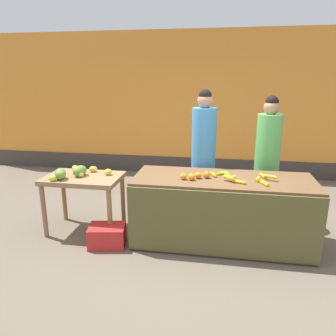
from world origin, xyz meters
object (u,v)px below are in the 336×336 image
(vendor_woman_green_shirt, at_px, (267,160))
(produce_crate, at_px, (107,236))
(vendor_woman_blue_shirt, at_px, (203,156))
(produce_sack, at_px, (150,201))

(vendor_woman_green_shirt, xyz_separation_m, produce_crate, (-1.99, -1.10, -0.78))
(vendor_woman_blue_shirt, distance_m, produce_crate, 1.71)
(vendor_woman_blue_shirt, bearing_deg, produce_crate, -137.32)
(vendor_woman_blue_shirt, relative_size, produce_sack, 4.13)
(vendor_woman_blue_shirt, xyz_separation_m, produce_sack, (-0.79, -0.03, -0.72))
(vendor_woman_green_shirt, bearing_deg, vendor_woman_blue_shirt, -174.68)
(vendor_woman_green_shirt, xyz_separation_m, produce_sack, (-1.67, -0.12, -0.68))
(vendor_woman_blue_shirt, relative_size, produce_crate, 4.27)
(produce_crate, relative_size, produce_sack, 0.97)
(vendor_woman_blue_shirt, relative_size, vendor_woman_green_shirt, 1.04)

